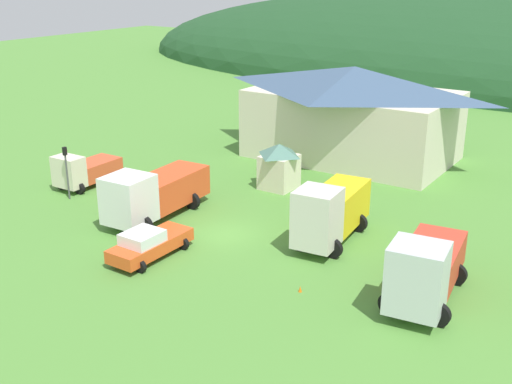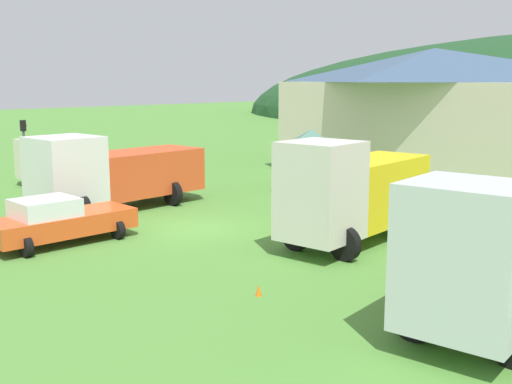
{
  "view_description": "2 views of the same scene",
  "coord_description": "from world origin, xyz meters",
  "px_view_note": "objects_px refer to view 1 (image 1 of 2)",
  "views": [
    {
      "loc": [
        20.23,
        -27.07,
        14.81
      ],
      "look_at": [
        -0.74,
        4.27,
        1.23
      ],
      "focal_mm": 44.0,
      "sensor_mm": 36.0,
      "label": 1
    },
    {
      "loc": [
        18.34,
        -14.64,
        5.65
      ],
      "look_at": [
        1.35,
        1.91,
        1.37
      ],
      "focal_mm": 43.96,
      "sensor_mm": 36.0,
      "label": 2
    }
  ],
  "objects_px": {
    "heavy_rig_white": "(153,192)",
    "flatbed_truck_yellow": "(330,211)",
    "depot_building": "(353,111)",
    "traffic_cone_near_pickup": "(300,292)",
    "tow_truck_silver": "(425,268)",
    "service_pickup_orange": "(149,244)",
    "play_shed_cream": "(279,165)",
    "traffic_light_west": "(66,167)",
    "light_truck_cream": "(84,170)"
  },
  "relations": [
    {
      "from": "depot_building",
      "to": "play_shed_cream",
      "type": "distance_m",
      "value": 10.09
    },
    {
      "from": "depot_building",
      "to": "traffic_light_west",
      "type": "xyz_separation_m",
      "value": [
        -11.46,
        -19.61,
        -1.56
      ]
    },
    {
      "from": "play_shed_cream",
      "to": "light_truck_cream",
      "type": "distance_m",
      "value": 13.86
    },
    {
      "from": "play_shed_cream",
      "to": "flatbed_truck_yellow",
      "type": "distance_m",
      "value": 9.59
    },
    {
      "from": "play_shed_cream",
      "to": "heavy_rig_white",
      "type": "relative_size",
      "value": 0.41
    },
    {
      "from": "depot_building",
      "to": "light_truck_cream",
      "type": "bearing_deg",
      "value": -126.19
    },
    {
      "from": "heavy_rig_white",
      "to": "flatbed_truck_yellow",
      "type": "distance_m",
      "value": 11.11
    },
    {
      "from": "depot_building",
      "to": "flatbed_truck_yellow",
      "type": "distance_m",
      "value": 17.41
    },
    {
      "from": "traffic_cone_near_pickup",
      "to": "play_shed_cream",
      "type": "bearing_deg",
      "value": 125.73
    },
    {
      "from": "traffic_light_west",
      "to": "heavy_rig_white",
      "type": "bearing_deg",
      "value": 4.81
    },
    {
      "from": "traffic_light_west",
      "to": "traffic_cone_near_pickup",
      "type": "xyz_separation_m",
      "value": [
        19.43,
        -2.5,
        -2.26
      ]
    },
    {
      "from": "traffic_light_west",
      "to": "traffic_cone_near_pickup",
      "type": "height_order",
      "value": "traffic_light_west"
    },
    {
      "from": "depot_building",
      "to": "service_pickup_orange",
      "type": "relative_size",
      "value": 3.38
    },
    {
      "from": "heavy_rig_white",
      "to": "traffic_light_west",
      "type": "relative_size",
      "value": 2.18
    },
    {
      "from": "depot_building",
      "to": "traffic_cone_near_pickup",
      "type": "relative_size",
      "value": 27.27
    },
    {
      "from": "traffic_cone_near_pickup",
      "to": "depot_building",
      "type": "bearing_deg",
      "value": 109.83
    },
    {
      "from": "play_shed_cream",
      "to": "traffic_cone_near_pickup",
      "type": "xyz_separation_m",
      "value": [
        8.85,
        -12.3,
        -1.67
      ]
    },
    {
      "from": "play_shed_cream",
      "to": "tow_truck_silver",
      "type": "height_order",
      "value": "tow_truck_silver"
    },
    {
      "from": "tow_truck_silver",
      "to": "traffic_light_west",
      "type": "bearing_deg",
      "value": -97.52
    },
    {
      "from": "depot_building",
      "to": "traffic_cone_near_pickup",
      "type": "xyz_separation_m",
      "value": [
        7.98,
        -22.11,
        -3.83
      ]
    },
    {
      "from": "traffic_cone_near_pickup",
      "to": "traffic_light_west",
      "type": "bearing_deg",
      "value": 172.66
    },
    {
      "from": "flatbed_truck_yellow",
      "to": "service_pickup_orange",
      "type": "relative_size",
      "value": 1.39
    },
    {
      "from": "depot_building",
      "to": "tow_truck_silver",
      "type": "xyz_separation_m",
      "value": [
        13.21,
        -19.75,
        -2.1
      ]
    },
    {
      "from": "flatbed_truck_yellow",
      "to": "tow_truck_silver",
      "type": "xyz_separation_m",
      "value": [
        6.82,
        -3.68,
        -0.15
      ]
    },
    {
      "from": "play_shed_cream",
      "to": "tow_truck_silver",
      "type": "relative_size",
      "value": 0.44
    },
    {
      "from": "light_truck_cream",
      "to": "traffic_light_west",
      "type": "distance_m",
      "value": 2.86
    },
    {
      "from": "play_shed_cream",
      "to": "traffic_light_west",
      "type": "bearing_deg",
      "value": -137.23
    },
    {
      "from": "light_truck_cream",
      "to": "service_pickup_orange",
      "type": "distance_m",
      "value": 13.4
    },
    {
      "from": "play_shed_cream",
      "to": "light_truck_cream",
      "type": "xyz_separation_m",
      "value": [
        -11.71,
        -7.39,
        -0.47
      ]
    },
    {
      "from": "service_pickup_orange",
      "to": "traffic_light_west",
      "type": "distance_m",
      "value": 11.5
    },
    {
      "from": "service_pickup_orange",
      "to": "traffic_light_west",
      "type": "bearing_deg",
      "value": -108.85
    },
    {
      "from": "flatbed_truck_yellow",
      "to": "tow_truck_silver",
      "type": "distance_m",
      "value": 7.75
    },
    {
      "from": "service_pickup_orange",
      "to": "light_truck_cream",
      "type": "bearing_deg",
      "value": -117.02
    },
    {
      "from": "depot_building",
      "to": "heavy_rig_white",
      "type": "relative_size",
      "value": 2.12
    },
    {
      "from": "depot_building",
      "to": "play_shed_cream",
      "type": "relative_size",
      "value": 5.2
    },
    {
      "from": "traffic_cone_near_pickup",
      "to": "heavy_rig_white",
      "type": "bearing_deg",
      "value": 165.84
    },
    {
      "from": "play_shed_cream",
      "to": "flatbed_truck_yellow",
      "type": "relative_size",
      "value": 0.47
    },
    {
      "from": "light_truck_cream",
      "to": "traffic_light_west",
      "type": "xyz_separation_m",
      "value": [
        1.13,
        -2.41,
        1.06
      ]
    },
    {
      "from": "play_shed_cream",
      "to": "heavy_rig_white",
      "type": "distance_m",
      "value": 9.82
    },
    {
      "from": "play_shed_cream",
      "to": "traffic_light_west",
      "type": "height_order",
      "value": "traffic_light_west"
    },
    {
      "from": "flatbed_truck_yellow",
      "to": "service_pickup_orange",
      "type": "distance_m",
      "value": 10.2
    },
    {
      "from": "heavy_rig_white",
      "to": "flatbed_truck_yellow",
      "type": "height_order",
      "value": "flatbed_truck_yellow"
    },
    {
      "from": "tow_truck_silver",
      "to": "service_pickup_orange",
      "type": "distance_m",
      "value": 14.37
    },
    {
      "from": "flatbed_truck_yellow",
      "to": "traffic_cone_near_pickup",
      "type": "height_order",
      "value": "flatbed_truck_yellow"
    },
    {
      "from": "play_shed_cream",
      "to": "tow_truck_silver",
      "type": "xyz_separation_m",
      "value": [
        14.08,
        -9.94,
        0.06
      ]
    },
    {
      "from": "heavy_rig_white",
      "to": "flatbed_truck_yellow",
      "type": "xyz_separation_m",
      "value": [
        10.72,
        2.93,
        0.17
      ]
    },
    {
      "from": "heavy_rig_white",
      "to": "traffic_light_west",
      "type": "bearing_deg",
      "value": -88.47
    },
    {
      "from": "tow_truck_silver",
      "to": "traffic_cone_near_pickup",
      "type": "height_order",
      "value": "tow_truck_silver"
    },
    {
      "from": "play_shed_cream",
      "to": "service_pickup_orange",
      "type": "relative_size",
      "value": 0.65
    },
    {
      "from": "traffic_cone_near_pickup",
      "to": "flatbed_truck_yellow",
      "type": "bearing_deg",
      "value": 104.72
    }
  ]
}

